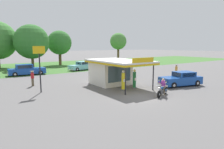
{
  "coord_description": "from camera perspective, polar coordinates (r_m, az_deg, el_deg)",
  "views": [
    {
      "loc": [
        -11.61,
        -12.35,
        4.44
      ],
      "look_at": [
        0.21,
        4.6,
        1.4
      ],
      "focal_mm": 31.54,
      "sensor_mm": 36.0,
      "label": 1
    }
  ],
  "objects": [
    {
      "name": "bystander_standing_back_lot",
      "position": [
        23.47,
        -22.06,
        -0.9
      ],
      "size": [
        0.37,
        0.37,
        1.69
      ],
      "color": "brown",
      "rests_on": "ground"
    },
    {
      "name": "tree_oak_right",
      "position": [
        47.18,
        -14.96,
        8.8
      ],
      "size": [
        5.48,
        5.48,
        7.86
      ],
      "color": "brown",
      "rests_on": "ground"
    },
    {
      "name": "ground_plane",
      "position": [
        17.52,
        8.12,
        -6.4
      ],
      "size": [
        300.0,
        300.0,
        0.0
      ],
      "primitive_type": "plane",
      "color": "#5B5959"
    },
    {
      "name": "motorcycle_with_rider",
      "position": [
        18.06,
        14.49,
        -4.01
      ],
      "size": [
        2.13,
        0.97,
        1.58
      ],
      "color": "black",
      "rests_on": "ground"
    },
    {
      "name": "gas_pump_nearside",
      "position": [
        19.72,
        3.26,
        -1.91
      ],
      "size": [
        0.44,
        0.44,
        2.02
      ],
      "color": "slate",
      "rests_on": "ground"
    },
    {
      "name": "tree_oak_far_right",
      "position": [
        41.37,
        -22.29,
        8.77
      ],
      "size": [
        6.6,
        6.6,
        8.48
      ],
      "color": "brown",
      "rests_on": "ground"
    },
    {
      "name": "featured_classic_sedan",
      "position": [
        23.24,
        19.38,
        -1.31
      ],
      "size": [
        5.15,
        2.88,
        1.57
      ],
      "color": "#19479E",
      "rests_on": "ground"
    },
    {
      "name": "tree_oak_centre",
      "position": [
        55.25,
        1.87,
        9.49
      ],
      "size": [
        4.58,
        4.58,
        7.94
      ],
      "color": "brown",
      "rests_on": "ground"
    },
    {
      "name": "gas_pump_offside",
      "position": [
        20.67,
        6.51,
        -1.5
      ],
      "size": [
        0.44,
        0.44,
        2.01
      ],
      "color": "slate",
      "rests_on": "ground"
    },
    {
      "name": "grass_verge_strip",
      "position": [
        44.13,
        -19.47,
        2.12
      ],
      "size": [
        120.0,
        24.0,
        0.01
      ],
      "primitive_type": "cube",
      "color": "#3D6B2D",
      "rests_on": "ground"
    },
    {
      "name": "parked_car_back_row_far_left",
      "position": [
        36.58,
        -8.71,
        2.42
      ],
      "size": [
        5.3,
        2.75,
        1.56
      ],
      "color": "#7AC6D1",
      "rests_on": "ground"
    },
    {
      "name": "parked_car_back_row_right",
      "position": [
        32.66,
        -23.54,
        1.18
      ],
      "size": [
        5.52,
        2.06,
        1.64
      ],
      "color": "#19479E",
      "rests_on": "ground"
    },
    {
      "name": "parked_car_back_row_far_right",
      "position": [
        41.9,
        -0.5,
        3.24
      ],
      "size": [
        5.43,
        3.13,
        1.52
      ],
      "color": "beige",
      "rests_on": "ground"
    },
    {
      "name": "bystander_admiring_sedan",
      "position": [
        29.46,
        18.12,
        1.13
      ],
      "size": [
        0.38,
        0.38,
        1.74
      ],
      "color": "brown",
      "rests_on": "ground"
    },
    {
      "name": "service_station_kiosk",
      "position": [
        22.41,
        0.08,
        1.31
      ],
      "size": [
        4.46,
        7.52,
        3.34
      ],
      "color": "silver",
      "rests_on": "ground"
    },
    {
      "name": "roadside_pole_sign",
      "position": [
        19.7,
        -20.28,
        3.75
      ],
      "size": [
        1.1,
        0.12,
        4.4
      ],
      "color": "black",
      "rests_on": "ground"
    }
  ]
}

